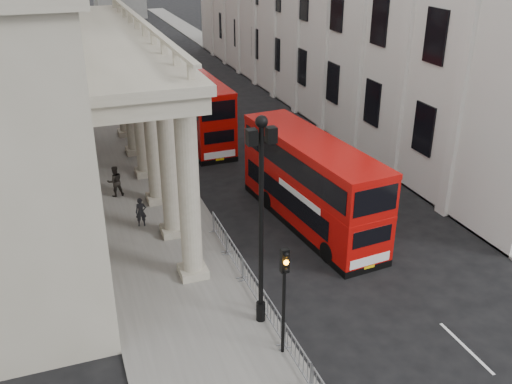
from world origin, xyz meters
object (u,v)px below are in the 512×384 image
pedestrian_c (148,159)px  lamp_post_south (261,211)px  lamp_post_north (128,49)px  pedestrian_a (141,212)px  bus_near (311,181)px  pedestrian_b (115,181)px  bus_far (196,107)px  lamp_post_mid (168,97)px  traffic_light (284,282)px

pedestrian_c → lamp_post_south: bearing=-57.5°
lamp_post_south → lamp_post_north: size_ratio=1.00×
lamp_post_north → pedestrian_a: 23.15m
bus_near → pedestrian_b: bearing=138.5°
bus_far → pedestrian_b: 10.83m
lamp_post_mid → pedestrian_b: bearing=-146.6°
lamp_post_south → lamp_post_mid: bearing=90.0°
bus_near → bus_far: size_ratio=1.01×
lamp_post_mid → traffic_light: lamp_post_mid is taller
traffic_light → bus_near: bus_near is taller
traffic_light → lamp_post_north: bearing=90.2°
pedestrian_a → pedestrian_c: 7.25m
traffic_light → bus_near: 10.33m
pedestrian_a → bus_near: bearing=-7.6°
lamp_post_south → lamp_post_mid: (0.00, 16.00, 0.00)m
lamp_post_south → traffic_light: 2.71m
lamp_post_mid → pedestrian_c: 4.22m
lamp_post_mid → pedestrian_b: 6.00m
traffic_light → pedestrian_a: bearing=105.4°
traffic_light → bus_far: bearing=82.8°
lamp_post_north → pedestrian_a: bearing=-97.7°
lamp_post_south → traffic_light: bearing=-87.2°
lamp_post_south → bus_far: size_ratio=0.77×
bus_far → pedestrian_b: size_ratio=5.91×
lamp_post_north → pedestrian_c: 16.08m
lamp_post_north → lamp_post_south: bearing=-90.0°
lamp_post_north → pedestrian_a: (-3.04, -22.59, -4.03)m
traffic_light → pedestrian_b: 16.12m
lamp_post_mid → bus_near: (5.27, -9.10, -2.51)m
bus_far → pedestrian_b: bus_far is taller
pedestrian_c → pedestrian_b: bearing=-101.0°
traffic_light → lamp_post_south: bearing=92.8°
pedestrian_a → pedestrian_c: pedestrian_c is taller
lamp_post_mid → bus_far: (3.08, 5.72, -2.50)m
pedestrian_b → pedestrian_a: bearing=92.1°
lamp_post_north → bus_far: (3.08, -10.28, -2.50)m
traffic_light → pedestrian_c: 18.68m
lamp_post_south → bus_far: 22.07m
traffic_light → pedestrian_b: traffic_light is taller
lamp_post_north → pedestrian_b: (-3.82, -18.52, -3.88)m
pedestrian_a → pedestrian_b: pedestrian_b is taller
pedestrian_b → pedestrian_c: 3.83m
bus_far → pedestrian_b: bearing=-131.6°
traffic_light → pedestrian_a: traffic_light is taller
bus_near → pedestrian_b: (-9.08, 6.58, -1.37)m
lamp_post_south → bus_near: 9.04m
pedestrian_a → lamp_post_mid: bearing=74.4°
lamp_post_north → traffic_light: bearing=-89.8°
lamp_post_south → pedestrian_a: (-3.04, 9.41, -4.03)m
lamp_post_mid → pedestrian_b: (-3.82, -2.52, -3.88)m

